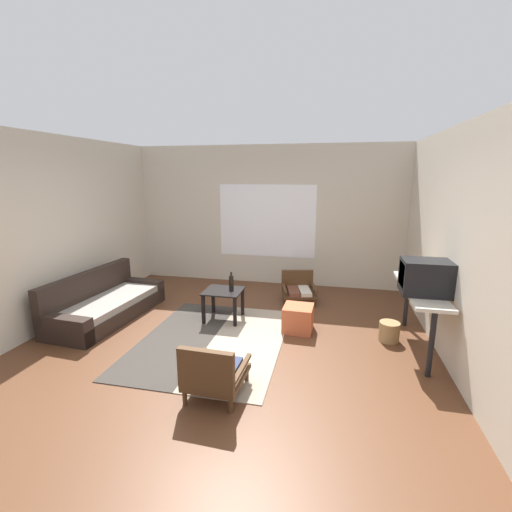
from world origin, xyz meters
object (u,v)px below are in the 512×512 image
ottoman_orange (298,318)px  crt_television (427,277)px  couch (105,304)px  armchair_by_window (298,288)px  coffee_table (223,297)px  wicker_basket (389,332)px  clay_vase (416,272)px  armchair_striped_foreground (214,373)px  console_shelf (420,295)px  glass_bottle (231,282)px

ottoman_orange → crt_television: size_ratio=0.72×
couch → armchair_by_window: (2.81, 1.37, 0.02)m
coffee_table → crt_television: bearing=-11.8°
couch → wicker_basket: size_ratio=7.47×
coffee_table → clay_vase: size_ratio=1.89×
armchair_striped_foreground → wicker_basket: (1.85, 1.65, -0.13)m
armchair_striped_foreground → clay_vase: size_ratio=2.15×
ottoman_orange → console_shelf: 1.60m
ottoman_orange → glass_bottle: glass_bottle is taller
ottoman_orange → glass_bottle: (-1.04, 0.27, 0.39)m
armchair_by_window → armchair_striped_foreground: size_ratio=1.05×
glass_bottle → crt_television: bearing=-14.8°
armchair_by_window → crt_television: bearing=-44.8°
glass_bottle → armchair_striped_foreground: bearing=-78.7°
armchair_by_window → clay_vase: 2.06m
coffee_table → clay_vase: 2.69m
armchair_by_window → crt_television: 2.40m
crt_television → wicker_basket: 0.97m
ottoman_orange → glass_bottle: bearing=165.5°
couch → wicker_basket: (4.13, 0.11, -0.09)m
couch → wicker_basket: bearing=1.6°
console_shelf → crt_television: crt_television is taller
coffee_table → ottoman_orange: (1.13, -0.15, -0.18)m
armchair_by_window → armchair_striped_foreground: (-0.53, -2.91, 0.03)m
armchair_striped_foreground → couch: bearing=146.0°
coffee_table → console_shelf: (2.63, -0.32, 0.34)m
clay_vase → wicker_basket: 0.85m
couch → crt_television: size_ratio=3.52×
couch → coffee_table: bearing=10.2°
coffee_table → wicker_basket: size_ratio=2.13×
armchair_by_window → console_shelf: 2.17m
armchair_striped_foreground → console_shelf: console_shelf is taller
armchair_by_window → wicker_basket: size_ratio=2.54×
armchair_striped_foreground → ottoman_orange: bearing=69.3°
console_shelf → crt_television: bearing=-90.8°
armchair_by_window → console_shelf: console_shelf is taller
couch → ottoman_orange: (2.92, 0.17, -0.03)m
coffee_table → console_shelf: 2.67m
couch → armchair_striped_foreground: size_ratio=3.08×
coffee_table → glass_bottle: glass_bottle is taller
ottoman_orange → crt_television: crt_television is taller
crt_television → armchair_by_window: bearing=135.2°
couch → console_shelf: bearing=-0.0°
couch → armchair_striped_foreground: couch is taller
armchair_striped_foreground → console_shelf: bearing=35.5°
clay_vase → glass_bottle: 2.57m
console_shelf → clay_vase: clay_vase is taller
armchair_by_window → armchair_striped_foreground: bearing=-100.3°
armchair_striped_foreground → console_shelf: (2.15, 1.53, 0.44)m
ottoman_orange → console_shelf: size_ratio=0.27×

